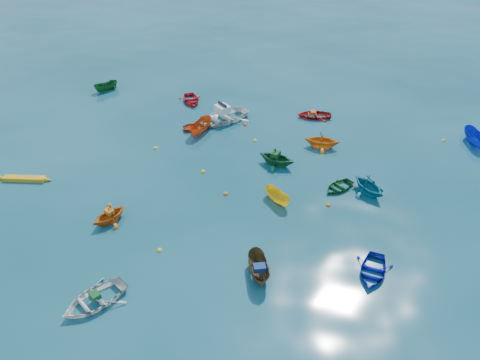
# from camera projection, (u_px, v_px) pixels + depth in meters

# --- Properties ---
(ground) EXTENTS (160.00, 160.00, 0.00)m
(ground) POSITION_uv_depth(u_px,v_px,m) (231.00, 230.00, 29.57)
(ground) COLOR #093846
(ground) RESTS_ON ground
(dinghy_white_near) EXTENTS (4.21, 4.33, 0.73)m
(dinghy_white_near) POSITION_uv_depth(u_px,v_px,m) (95.00, 303.00, 24.73)
(dinghy_white_near) COLOR silver
(dinghy_white_near) RESTS_ON ground
(sampan_brown_mid) EXTENTS (1.75, 3.03, 1.11)m
(sampan_brown_mid) POSITION_uv_depth(u_px,v_px,m) (259.00, 275.00, 26.38)
(sampan_brown_mid) COLOR brown
(sampan_brown_mid) RESTS_ON ground
(dinghy_blue_se) EXTENTS (2.85, 3.44, 0.62)m
(dinghy_blue_se) POSITION_uv_depth(u_px,v_px,m) (372.00, 273.00, 26.49)
(dinghy_blue_se) COLOR #0D14A8
(dinghy_blue_se) RESTS_ON ground
(dinghy_orange_w) EXTENTS (3.11, 3.20, 1.29)m
(dinghy_orange_w) POSITION_uv_depth(u_px,v_px,m) (111.00, 221.00, 30.26)
(dinghy_orange_w) COLOR #D26013
(dinghy_orange_w) RESTS_ON ground
(sampan_yellow_mid) EXTENTS (2.27, 2.47, 0.95)m
(sampan_yellow_mid) POSITION_uv_depth(u_px,v_px,m) (277.00, 201.00, 32.01)
(sampan_yellow_mid) COLOR yellow
(sampan_yellow_mid) RESTS_ON ground
(dinghy_green_e) EXTENTS (2.99, 2.98, 0.51)m
(dinghy_green_e) POSITION_uv_depth(u_px,v_px,m) (338.00, 189.00, 33.25)
(dinghy_green_e) COLOR #104513
(dinghy_green_e) RESTS_ON ground
(dinghy_cyan_se) EXTENTS (3.55, 3.64, 1.46)m
(dinghy_cyan_se) POSITION_uv_depth(u_px,v_px,m) (367.00, 193.00, 32.84)
(dinghy_cyan_se) COLOR #156D87
(dinghy_cyan_se) RESTS_ON ground
(dinghy_red_nw) EXTENTS (3.31, 2.92, 0.57)m
(dinghy_red_nw) POSITION_uv_depth(u_px,v_px,m) (199.00, 128.00, 40.65)
(dinghy_red_nw) COLOR red
(dinghy_red_nw) RESTS_ON ground
(sampan_orange_n) EXTENTS (2.12, 3.25, 1.18)m
(sampan_orange_n) POSITION_uv_depth(u_px,v_px,m) (201.00, 132.00, 40.07)
(sampan_orange_n) COLOR #D55014
(sampan_orange_n) RESTS_ON ground
(dinghy_green_n) EXTENTS (3.50, 3.28, 1.48)m
(dinghy_green_n) POSITION_uv_depth(u_px,v_px,m) (276.00, 165.00, 35.85)
(dinghy_green_n) COLOR #14562A
(dinghy_green_n) RESTS_ON ground
(dinghy_red_ne) EXTENTS (3.17, 2.36, 0.63)m
(dinghy_red_ne) POSITION_uv_depth(u_px,v_px,m) (314.00, 117.00, 42.41)
(dinghy_red_ne) COLOR #AB100E
(dinghy_red_ne) RESTS_ON ground
(sampan_blue_far) EXTENTS (1.55, 3.17, 1.18)m
(sampan_blue_far) POSITION_uv_depth(u_px,v_px,m) (473.00, 143.00, 38.52)
(sampan_blue_far) COLOR #1127D9
(sampan_blue_far) RESTS_ON ground
(dinghy_red_far) EXTENTS (3.14, 3.61, 0.63)m
(dinghy_red_far) POSITION_uv_depth(u_px,v_px,m) (191.00, 102.00, 45.03)
(dinghy_red_far) COLOR red
(dinghy_red_far) RESTS_ON ground
(dinghy_orange_far) EXTENTS (3.02, 2.68, 1.46)m
(dinghy_orange_far) POSITION_uv_depth(u_px,v_px,m) (321.00, 147.00, 38.03)
(dinghy_orange_far) COLOR orange
(dinghy_orange_far) RESTS_ON ground
(sampan_green_far) EXTENTS (2.42, 2.47, 0.97)m
(sampan_green_far) POSITION_uv_depth(u_px,v_px,m) (107.00, 90.00, 47.29)
(sampan_green_far) COLOR #13531D
(sampan_green_far) RESTS_ON ground
(kayak_yellow) EXTENTS (3.81, 0.80, 0.38)m
(kayak_yellow) POSITION_uv_depth(u_px,v_px,m) (25.00, 180.00, 34.11)
(kayak_yellow) COLOR orange
(kayak_yellow) RESTS_ON ground
(motorboat_white) EXTENTS (5.96, 5.90, 1.62)m
(motorboat_white) POSITION_uv_depth(u_px,v_px,m) (223.00, 121.00, 41.85)
(motorboat_white) COLOR white
(motorboat_white) RESTS_ON ground
(tarp_green_a) EXTENTS (0.75, 0.73, 0.29)m
(tarp_green_a) POSITION_uv_depth(u_px,v_px,m) (95.00, 295.00, 24.49)
(tarp_green_a) COLOR #134F25
(tarp_green_a) RESTS_ON dinghy_white_near
(tarp_blue_a) EXTENTS (0.77, 0.66, 0.32)m
(tarp_blue_a) POSITION_uv_depth(u_px,v_px,m) (260.00, 268.00, 25.85)
(tarp_blue_a) COLOR navy
(tarp_blue_a) RESTS_ON sampan_brown_mid
(tarp_orange_a) EXTENTS (0.71, 0.68, 0.28)m
(tarp_orange_a) POSITION_uv_depth(u_px,v_px,m) (109.00, 211.00, 29.85)
(tarp_orange_a) COLOR orange
(tarp_orange_a) RESTS_ON dinghy_orange_w
(tarp_green_b) EXTENTS (0.78, 0.89, 0.36)m
(tarp_green_b) POSITION_uv_depth(u_px,v_px,m) (276.00, 154.00, 35.36)
(tarp_green_b) COLOR #114618
(tarp_green_b) RESTS_ON dinghy_green_n
(tarp_orange_b) EXTENTS (0.48, 0.61, 0.28)m
(tarp_orange_b) POSITION_uv_depth(u_px,v_px,m) (313.00, 112.00, 42.15)
(tarp_orange_b) COLOR #CE5815
(tarp_orange_b) RESTS_ON dinghy_red_ne
(buoy_or_a) EXTENTS (0.34, 0.34, 0.34)m
(buoy_or_a) POSITION_uv_depth(u_px,v_px,m) (110.00, 206.00, 31.59)
(buoy_or_a) COLOR #DC5B0B
(buoy_or_a) RESTS_ON ground
(buoy_ye_a) EXTENTS (0.33, 0.33, 0.33)m
(buoy_ye_a) POSITION_uv_depth(u_px,v_px,m) (160.00, 251.00, 28.01)
(buoy_ye_a) COLOR yellow
(buoy_ye_a) RESTS_ON ground
(buoy_or_b) EXTENTS (0.32, 0.32, 0.32)m
(buoy_or_b) POSITION_uv_depth(u_px,v_px,m) (328.00, 206.00, 31.61)
(buoy_or_b) COLOR #F44F0D
(buoy_or_b) RESTS_ON ground
(buoy_ye_b) EXTENTS (0.36, 0.36, 0.36)m
(buoy_ye_b) POSITION_uv_depth(u_px,v_px,m) (156.00, 148.00, 37.83)
(buoy_ye_b) COLOR yellow
(buoy_ye_b) RESTS_ON ground
(buoy_or_c) EXTENTS (0.35, 0.35, 0.35)m
(buoy_or_c) POSITION_uv_depth(u_px,v_px,m) (226.00, 194.00, 32.69)
(buoy_or_c) COLOR orange
(buoy_or_c) RESTS_ON ground
(buoy_ye_c) EXTENTS (0.32, 0.32, 0.32)m
(buoy_ye_c) POSITION_uv_depth(u_px,v_px,m) (255.00, 141.00, 38.81)
(buoy_ye_c) COLOR yellow
(buoy_ye_c) RESTS_ON ground
(buoy_or_d) EXTENTS (0.31, 0.31, 0.31)m
(buoy_or_d) POSITION_uv_depth(u_px,v_px,m) (326.00, 143.00, 38.50)
(buoy_or_d) COLOR orange
(buoy_or_d) RESTS_ON ground
(buoy_ye_d) EXTENTS (0.36, 0.36, 0.36)m
(buoy_ye_d) POSITION_uv_depth(u_px,v_px,m) (203.00, 172.00, 35.00)
(buoy_ye_d) COLOR yellow
(buoy_ye_d) RESTS_ON ground
(buoy_or_e) EXTENTS (0.35, 0.35, 0.35)m
(buoy_or_e) POSITION_uv_depth(u_px,v_px,m) (245.00, 125.00, 41.12)
(buoy_or_e) COLOR #EA520C
(buoy_or_e) RESTS_ON ground
(buoy_ye_e) EXTENTS (0.32, 0.32, 0.32)m
(buoy_ye_e) POSITION_uv_depth(u_px,v_px,m) (443.00, 141.00, 38.83)
(buoy_ye_e) COLOR yellow
(buoy_ye_e) RESTS_ON ground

